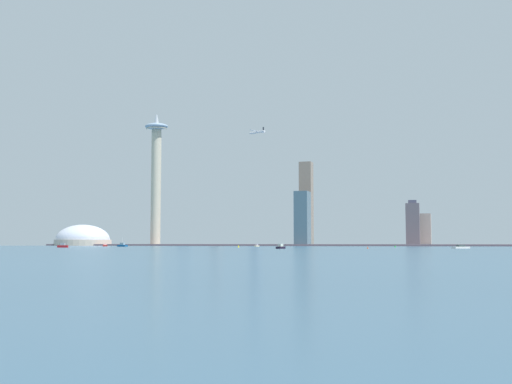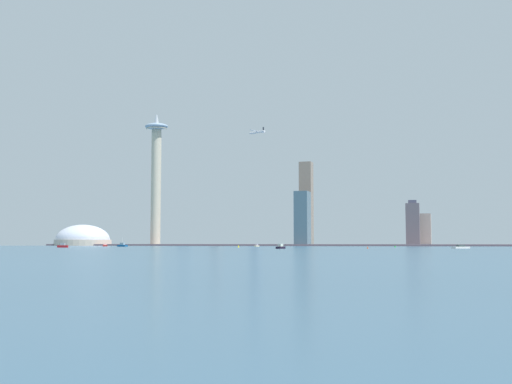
# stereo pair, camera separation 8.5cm
# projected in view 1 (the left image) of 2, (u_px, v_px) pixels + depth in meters

# --- Properties ---
(ground_plane) EXTENTS (6000.00, 6000.00, 0.00)m
(ground_plane) POSITION_uv_depth(u_px,v_px,m) (92.00, 249.00, 466.37)
(ground_plane) COLOR #385B74
(waterfront_pier) EXTENTS (720.39, 75.82, 2.53)m
(waterfront_pier) POSITION_uv_depth(u_px,v_px,m) (270.00, 245.00, 925.60)
(waterfront_pier) COLOR slate
(waterfront_pier) RESTS_ON ground
(observation_tower) EXTENTS (37.22, 37.22, 286.82)m
(observation_tower) POSITION_uv_depth(u_px,v_px,m) (156.00, 164.00, 996.91)
(observation_tower) COLOR beige
(observation_tower) RESTS_ON ground
(stadium_dome) EXTENTS (95.37, 95.37, 50.11)m
(stadium_dome) POSITION_uv_depth(u_px,v_px,m) (85.00, 240.00, 1011.59)
(stadium_dome) COLOR beige
(stadium_dome) RESTS_ON ground
(skyscraper_0) EXTENTS (19.68, 26.68, 78.65)m
(skyscraper_0) POSITION_uv_depth(u_px,v_px,m) (302.00, 219.00, 905.74)
(skyscraper_0) COLOR #496677
(skyscraper_0) RESTS_ON ground
(skyscraper_1) EXTENTS (18.87, 13.06, 65.00)m
(skyscraper_1) POSITION_uv_depth(u_px,v_px,m) (413.00, 224.00, 887.34)
(skyscraper_1) COLOR slate
(skyscraper_1) RESTS_ON ground
(skyscraper_2) EXTENTS (21.11, 19.31, 86.46)m
(skyscraper_2) POSITION_uv_depth(u_px,v_px,m) (186.00, 224.00, 1046.65)
(skyscraper_2) COLOR #98ACBA
(skyscraper_2) RESTS_ON ground
(skyscraper_3) EXTENTS (13.56, 19.21, 160.36)m
(skyscraper_3) POSITION_uv_depth(u_px,v_px,m) (256.00, 198.00, 1029.52)
(skyscraper_3) COLOR #8796A8
(skyscraper_3) RESTS_ON ground
(skyscraper_4) EXTENTS (24.47, 26.87, 46.73)m
(skyscraper_4) POSITION_uv_depth(u_px,v_px,m) (423.00, 230.00, 914.29)
(skyscraper_4) COLOR #B3A498
(skyscraper_4) RESTS_ON ground
(skyscraper_5) EXTENTS (18.96, 20.03, 130.33)m
(skyscraper_5) POSITION_uv_depth(u_px,v_px,m) (306.00, 204.00, 976.64)
(skyscraper_5) COLOR gray
(skyscraper_5) RESTS_ON ground
(skyscraper_6) EXTENTS (14.60, 22.59, 107.75)m
(skyscraper_6) POSITION_uv_depth(u_px,v_px,m) (217.00, 221.00, 1021.09)
(skyscraper_6) COLOR #A39F99
(skyscraper_6) RESTS_ON ground
(boat_0) EXTENTS (10.80, 3.49, 4.35)m
(boat_0) POSITION_uv_depth(u_px,v_px,m) (63.00, 246.00, 611.18)
(boat_0) COLOR #A6181F
(boat_0) RESTS_ON ground
(boat_1) EXTENTS (5.50, 11.00, 3.87)m
(boat_1) POSITION_uv_depth(u_px,v_px,m) (281.00, 247.00, 494.44)
(boat_1) COLOR black
(boat_1) RESTS_ON ground
(boat_2) EXTENTS (13.23, 16.75, 4.13)m
(boat_2) POSITION_uv_depth(u_px,v_px,m) (105.00, 245.00, 799.25)
(boat_2) COLOR #B22725
(boat_2) RESTS_ON ground
(boat_3) EXTENTS (13.71, 7.34, 10.95)m
(boat_3) POSITION_uv_depth(u_px,v_px,m) (122.00, 245.00, 748.73)
(boat_3) COLOR #12518D
(boat_3) RESTS_ON ground
(boat_4) EXTENTS (4.04, 9.09, 3.30)m
(boat_4) POSITION_uv_depth(u_px,v_px,m) (257.00, 246.00, 746.03)
(boat_4) COLOR beige
(boat_4) RESTS_ON ground
(boat_5) EXTENTS (14.92, 14.36, 6.42)m
(boat_5) POSITION_uv_depth(u_px,v_px,m) (461.00, 247.00, 513.52)
(boat_5) COLOR white
(boat_5) RESTS_ON ground
(channel_buoy_0) EXTENTS (1.90, 1.90, 2.58)m
(channel_buoy_0) POSITION_uv_depth(u_px,v_px,m) (238.00, 246.00, 624.73)
(channel_buoy_0) COLOR yellow
(channel_buoy_0) RESTS_ON ground
(channel_buoy_1) EXTENTS (1.25, 1.25, 1.93)m
(channel_buoy_1) POSITION_uv_depth(u_px,v_px,m) (368.00, 247.00, 506.07)
(channel_buoy_1) COLOR #E54C19
(channel_buoy_1) RESTS_ON ground
(channel_buoy_2) EXTENTS (1.58, 1.58, 2.19)m
(channel_buoy_2) POSITION_uv_depth(u_px,v_px,m) (395.00, 246.00, 628.23)
(channel_buoy_2) COLOR green
(channel_buoy_2) RESTS_ON ground
(airplane) EXTENTS (29.42, 30.95, 8.20)m
(airplane) POSITION_uv_depth(u_px,v_px,m) (257.00, 132.00, 968.89)
(airplane) COLOR silver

